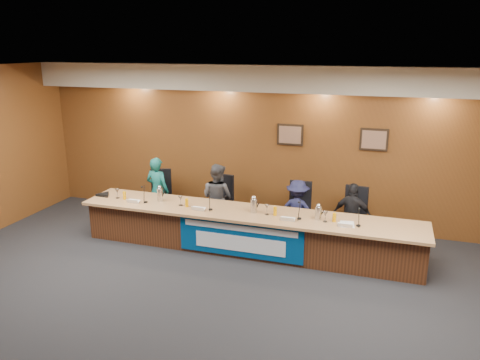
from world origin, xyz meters
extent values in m
plane|color=black|center=(0.00, 0.00, 0.00)|extent=(10.00, 10.00, 0.00)
cube|color=silver|center=(0.00, 0.00, 3.20)|extent=(10.00, 8.00, 0.04)
cube|color=brown|center=(0.00, 4.00, 1.60)|extent=(10.00, 0.04, 3.20)
cube|color=beige|center=(0.00, 3.75, 2.95)|extent=(10.00, 0.50, 0.50)
cube|color=#462312|center=(0.00, 2.40, 0.35)|extent=(6.00, 0.80, 0.70)
cube|color=#A97749|center=(0.00, 2.35, 0.72)|extent=(6.10, 0.95, 0.05)
cube|color=navy|center=(0.00, 1.99, 0.38)|extent=(2.20, 0.02, 0.65)
cube|color=silver|center=(0.00, 1.97, 0.58)|extent=(2.00, 0.01, 0.10)
cube|color=silver|center=(0.00, 1.97, 0.30)|extent=(1.60, 0.01, 0.28)
cube|color=black|center=(0.40, 3.97, 1.85)|extent=(0.52, 0.04, 0.42)
cube|color=black|center=(2.00, 3.97, 1.85)|extent=(0.52, 0.04, 0.42)
imported|color=#125B56|center=(-2.14, 3.12, 0.70)|extent=(0.55, 0.40, 1.39)
imported|color=#434348|center=(-0.84, 3.12, 0.68)|extent=(0.79, 0.69, 1.36)
imported|color=#181A3A|center=(0.75, 3.12, 0.59)|extent=(0.78, 0.47, 1.18)
imported|color=black|center=(1.76, 3.12, 0.60)|extent=(0.74, 0.39, 1.21)
cube|color=black|center=(-2.14, 3.22, 0.48)|extent=(0.61, 0.61, 0.08)
cube|color=black|center=(-0.84, 3.22, 0.48)|extent=(0.53, 0.53, 0.08)
cube|color=black|center=(0.75, 3.22, 0.48)|extent=(0.50, 0.50, 0.08)
cube|color=black|center=(1.76, 3.22, 0.48)|extent=(0.55, 0.55, 0.08)
cube|color=white|center=(-2.13, 2.13, 0.80)|extent=(0.24, 0.08, 0.10)
cylinder|color=black|center=(-1.92, 2.24, 0.76)|extent=(0.07, 0.07, 0.02)
cylinder|color=#EC9E00|center=(-2.39, 2.29, 0.82)|extent=(0.06, 0.06, 0.15)
cylinder|color=silver|center=(-2.56, 2.30, 0.84)|extent=(0.08, 0.08, 0.18)
cube|color=white|center=(-0.83, 2.12, 0.80)|extent=(0.24, 0.08, 0.10)
cylinder|color=black|center=(-0.63, 2.23, 0.76)|extent=(0.07, 0.07, 0.02)
cylinder|color=#EC9E00|center=(-1.10, 2.26, 0.82)|extent=(0.06, 0.06, 0.15)
cylinder|color=silver|center=(-1.23, 2.29, 0.84)|extent=(0.08, 0.08, 0.18)
cube|color=white|center=(0.78, 2.11, 0.80)|extent=(0.24, 0.08, 0.10)
cylinder|color=black|center=(0.95, 2.27, 0.76)|extent=(0.07, 0.07, 0.02)
cylinder|color=#EC9E00|center=(0.52, 2.33, 0.82)|extent=(0.06, 0.06, 0.15)
cylinder|color=silver|center=(0.38, 2.32, 0.84)|extent=(0.08, 0.08, 0.18)
cube|color=white|center=(1.72, 2.12, 0.80)|extent=(0.24, 0.08, 0.10)
cylinder|color=black|center=(1.92, 2.25, 0.76)|extent=(0.07, 0.07, 0.02)
cylinder|color=#EC9E00|center=(1.52, 2.33, 0.82)|extent=(0.06, 0.06, 0.15)
cylinder|color=silver|center=(1.38, 2.28, 0.84)|extent=(0.08, 0.08, 0.18)
cylinder|color=silver|center=(-1.70, 2.40, 0.87)|extent=(0.11, 0.11, 0.25)
cylinder|color=silver|center=(0.14, 2.35, 0.87)|extent=(0.12, 0.12, 0.24)
cylinder|color=silver|center=(1.25, 2.35, 0.86)|extent=(0.11, 0.11, 0.22)
cylinder|color=black|center=(-2.88, 2.34, 0.78)|extent=(0.32, 0.32, 0.05)
cube|color=white|center=(1.74, 2.28, 0.75)|extent=(0.26, 0.33, 0.01)
camera|label=1|loc=(2.28, -5.01, 3.55)|focal=35.00mm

